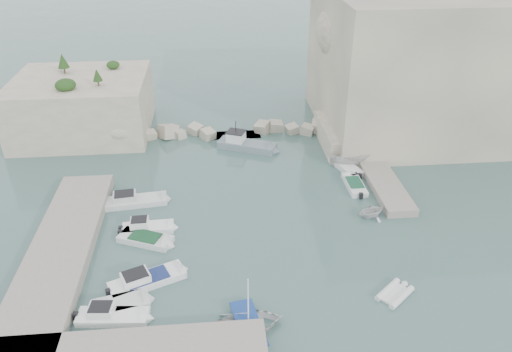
{
  "coord_description": "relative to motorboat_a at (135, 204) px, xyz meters",
  "views": [
    {
      "loc": [
        -3.81,
        -35.33,
        26.53
      ],
      "look_at": [
        0.0,
        6.0,
        3.0
      ],
      "focal_mm": 35.0,
      "sensor_mm": 36.0,
      "label": 1
    }
  ],
  "objects": [
    {
      "name": "ground",
      "position": [
        11.84,
        -6.87,
        0.0
      ],
      "size": [
        400.0,
        400.0,
        0.0
      ],
      "primitive_type": "plane",
      "color": "#436460",
      "rests_on": "ground"
    },
    {
      "name": "cliff_east",
      "position": [
        34.84,
        16.13,
        8.5
      ],
      "size": [
        26.0,
        22.0,
        17.0
      ],
      "primitive_type": "cube",
      "color": "beige",
      "rests_on": "ground"
    },
    {
      "name": "cliff_terrace",
      "position": [
        24.84,
        11.13,
        1.25
      ],
      "size": [
        8.0,
        10.0,
        2.5
      ],
      "primitive_type": "cube",
      "color": "beige",
      "rests_on": "ground"
    },
    {
      "name": "outcrop_west",
      "position": [
        -8.16,
        18.13,
        3.5
      ],
      "size": [
        16.0,
        14.0,
        7.0
      ],
      "primitive_type": "cube",
      "color": "beige",
      "rests_on": "ground"
    },
    {
      "name": "quay_west",
      "position": [
        -5.16,
        -7.87,
        0.55
      ],
      "size": [
        5.0,
        24.0,
        1.1
      ],
      "primitive_type": "cube",
      "color": "#9E9689",
      "rests_on": "ground"
    },
    {
      "name": "ledge_east",
      "position": [
        25.34,
        3.13,
        0.4
      ],
      "size": [
        3.0,
        16.0,
        0.8
      ],
      "primitive_type": "cube",
      "color": "#9E9689",
      "rests_on": "ground"
    },
    {
      "name": "breakwater",
      "position": [
        10.84,
        15.13,
        0.7
      ],
      "size": [
        28.0,
        3.0,
        1.4
      ],
      "primitive_type": "cube",
      "color": "beige",
      "rests_on": "ground"
    },
    {
      "name": "motorboat_a",
      "position": [
        0.0,
        0.0,
        0.0
      ],
      "size": [
        6.95,
        2.79,
        1.4
      ],
      "primitive_type": null,
      "rotation": [
        0.0,
        0.0,
        0.12
      ],
      "color": "silver",
      "rests_on": "ground"
    },
    {
      "name": "motorboat_b",
      "position": [
        1.69,
        -4.67,
        0.0
      ],
      "size": [
        5.1,
        1.83,
        1.4
      ],
      "primitive_type": null,
      "rotation": [
        0.0,
        0.0,
        0.04
      ],
      "color": "white",
      "rests_on": "ground"
    },
    {
      "name": "motorboat_c",
      "position": [
        1.64,
        -6.32,
        0.0
      ],
      "size": [
        5.54,
        3.81,
        0.7
      ],
      "primitive_type": null,
      "rotation": [
        0.0,
        0.0,
        -0.41
      ],
      "color": "silver",
      "rests_on": "ground"
    },
    {
      "name": "motorboat_d",
      "position": [
        2.34,
        -11.74,
        0.0
      ],
      "size": [
        6.71,
        4.35,
        1.4
      ],
      "primitive_type": null,
      "rotation": [
        0.0,
        0.0,
        0.41
      ],
      "color": "white",
      "rests_on": "ground"
    },
    {
      "name": "motorboat_e",
      "position": [
        0.65,
        -14.2,
        0.0
      ],
      "size": [
        4.79,
        2.85,
        0.7
      ],
      "primitive_type": null,
      "rotation": [
        0.0,
        0.0,
        0.24
      ],
      "color": "silver",
      "rests_on": "ground"
    },
    {
      "name": "motorboat_f",
      "position": [
        0.24,
        -15.44,
        0.0
      ],
      "size": [
        5.65,
        2.15,
        1.4
      ],
      "primitive_type": null,
      "rotation": [
        0.0,
        0.0,
        -0.09
      ],
      "color": "white",
      "rests_on": "ground"
    },
    {
      "name": "rowboat",
      "position": [
        9.81,
        -17.13,
        0.0
      ],
      "size": [
        5.63,
        4.48,
        1.05
      ],
      "primitive_type": "imported",
      "rotation": [
        0.0,
        0.0,
        1.75
      ],
      "color": "silver",
      "rests_on": "ground"
    },
    {
      "name": "inflatable_dinghy",
      "position": [
        21.11,
        -14.85,
        0.0
      ],
      "size": [
        3.44,
        3.24,
        0.44
      ],
      "primitive_type": null,
      "rotation": [
        0.0,
        0.0,
        0.7
      ],
      "color": "white",
      "rests_on": "ground"
    },
    {
      "name": "tender_east_a",
      "position": [
        22.44,
        -4.28,
        0.0
      ],
      "size": [
        3.51,
        3.26,
        1.52
      ],
      "primitive_type": "imported",
      "rotation": [
        0.0,
        0.0,
        1.89
      ],
      "color": "silver",
      "rests_on": "ground"
    },
    {
      "name": "tender_east_b",
      "position": [
        22.28,
        1.15,
        0.0
      ],
      "size": [
        1.74,
        4.91,
        0.7
      ],
      "primitive_type": null,
      "rotation": [
        0.0,
        0.0,
        1.59
      ],
      "color": "silver",
      "rests_on": "ground"
    },
    {
      "name": "tender_east_c",
      "position": [
        22.39,
        5.02,
        0.0
      ],
      "size": [
        3.38,
        5.35,
        0.7
      ],
      "primitive_type": null,
      "rotation": [
        0.0,
        0.0,
        1.94
      ],
      "color": "white",
      "rests_on": "ground"
    },
    {
      "name": "tender_east_d",
      "position": [
        23.29,
        5.89,
        0.0
      ],
      "size": [
        5.27,
        2.18,
        2.0
      ],
      "primitive_type": "imported",
      "rotation": [
        0.0,
        0.0,
        1.61
      ],
      "color": "silver",
      "rests_on": "ground"
    },
    {
      "name": "work_boat",
      "position": [
        11.86,
        11.07,
        0.0
      ],
      "size": [
        7.82,
        5.06,
        2.2
      ],
      "primitive_type": null,
      "rotation": [
        0.0,
        0.0,
        -0.41
      ],
      "color": "slate",
      "rests_on": "ground"
    },
    {
      "name": "rowboat_mast",
      "position": [
        9.81,
        -17.13,
        2.62
      ],
      "size": [
        0.1,
        0.1,
        4.2
      ],
      "primitive_type": "cylinder",
      "color": "white",
      "rests_on": "rowboat"
    }
  ]
}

